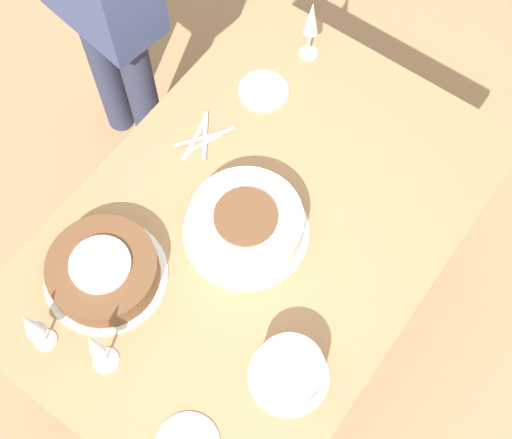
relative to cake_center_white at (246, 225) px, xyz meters
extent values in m
plane|color=#A87F56|center=(-0.03, 0.01, -0.81)|extent=(12.00, 12.00, 0.00)
cube|color=#9E754C|center=(-0.03, 0.01, -0.06)|extent=(1.45, 0.98, 0.03)
cylinder|color=brown|center=(-0.68, -0.40, -0.44)|extent=(0.07, 0.07, 0.73)
cylinder|color=brown|center=(0.62, -0.40, -0.44)|extent=(0.07, 0.07, 0.73)
cylinder|color=brown|center=(-0.68, 0.43, -0.44)|extent=(0.07, 0.07, 0.73)
cylinder|color=white|center=(0.00, 0.00, -0.05)|extent=(0.36, 0.36, 0.01)
cylinder|color=silver|center=(0.00, 0.00, 0.00)|extent=(0.32, 0.32, 0.09)
cylinder|color=brown|center=(0.00, 0.00, 0.05)|extent=(0.17, 0.17, 0.01)
cylinder|color=white|center=(0.33, -0.23, -0.05)|extent=(0.34, 0.34, 0.01)
cylinder|color=brown|center=(0.33, -0.23, 0.00)|extent=(0.30, 0.30, 0.08)
cylinder|color=silver|center=(0.33, -0.23, 0.04)|extent=(0.16, 0.16, 0.01)
cylinder|color=white|center=(0.26, 0.33, -0.05)|extent=(0.21, 0.21, 0.01)
cylinder|color=#E5B2C6|center=(0.26, 0.33, 0.01)|extent=(0.17, 0.17, 0.10)
cylinder|color=silver|center=(0.56, -0.24, -0.05)|extent=(0.06, 0.06, 0.00)
cylinder|color=silver|center=(0.56, -0.24, 0.00)|extent=(0.01, 0.01, 0.08)
cone|color=silver|center=(0.56, -0.24, 0.10)|extent=(0.05, 0.05, 0.12)
cylinder|color=silver|center=(0.51, -0.08, -0.05)|extent=(0.07, 0.07, 0.00)
cylinder|color=silver|center=(0.51, -0.08, 0.01)|extent=(0.01, 0.01, 0.11)
cone|color=silver|center=(0.51, -0.08, 0.12)|extent=(0.04, 0.04, 0.11)
cylinder|color=silver|center=(-0.62, -0.21, -0.05)|extent=(0.06, 0.06, 0.00)
cylinder|color=silver|center=(-0.62, -0.21, 0.01)|extent=(0.01, 0.01, 0.10)
cone|color=silver|center=(-0.62, -0.21, 0.12)|extent=(0.05, 0.05, 0.13)
cylinder|color=white|center=(-0.42, -0.24, -0.05)|extent=(0.16, 0.16, 0.01)
cube|color=silver|center=(-0.16, -0.31, -0.05)|extent=(0.17, 0.05, 0.00)
cube|color=silver|center=(-0.18, -0.26, -0.05)|extent=(0.16, 0.07, 0.00)
cube|color=silver|center=(-0.18, -0.29, -0.04)|extent=(0.15, 0.11, 0.00)
cube|color=silver|center=(-0.16, -0.29, -0.04)|extent=(0.15, 0.11, 0.00)
cylinder|color=#2D334C|center=(-0.37, -0.95, -0.43)|extent=(0.11, 0.11, 0.75)
cylinder|color=#2D334C|center=(-0.34, -0.73, -0.43)|extent=(0.11, 0.11, 0.75)
camera|label=1|loc=(0.64, 0.50, 1.79)|focal=50.00mm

